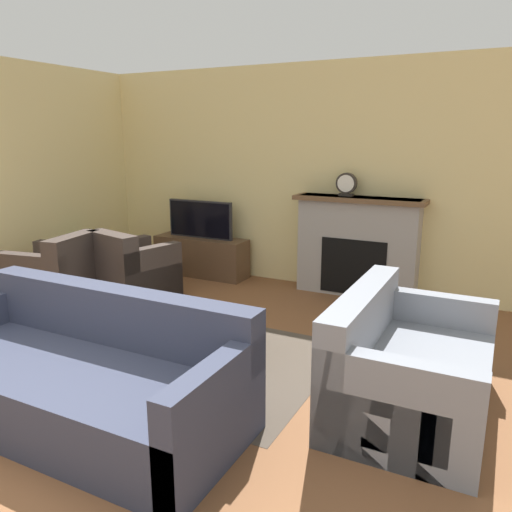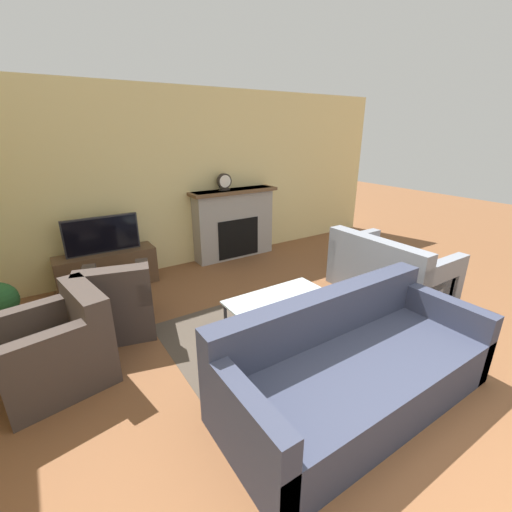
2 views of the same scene
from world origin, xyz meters
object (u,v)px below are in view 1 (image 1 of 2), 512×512
tv (200,219)px  coffee_table (189,316)px  couch_loveseat (406,370)px  armchair_accent (134,274)px  mantel_clock (346,184)px  armchair_by_window (55,280)px  couch_sectional (82,378)px  potted_plant (93,249)px

tv → coffee_table: bearing=-59.2°
coffee_table → couch_loveseat: bearing=-1.3°
armchair_accent → mantel_clock: size_ratio=3.47×
armchair_by_window → mantel_clock: bearing=115.7°
mantel_clock → coffee_table: bearing=-104.9°
couch_sectional → coffee_table: 1.13m
couch_sectional → armchair_accent: (-1.35, 2.10, 0.02)m
couch_sectional → mantel_clock: size_ratio=8.50×
armchair_by_window → tv: bearing=147.5°
couch_sectional → armchair_by_window: 2.50m
tv → coffee_table: 2.61m
couch_loveseat → mantel_clock: bearing=26.5°
couch_loveseat → potted_plant: bearing=71.1°
coffee_table → mantel_clock: (0.62, 2.34, 0.94)m
potted_plant → armchair_by_window: bearing=-67.4°
couch_sectional → potted_plant: couch_sectional is taller
armchair_accent → mantel_clock: mantel_clock is taller
armchair_accent → potted_plant: size_ratio=1.44×
couch_sectional → armchair_by_window: bearing=142.3°
tv → couch_sectional: (1.22, -3.33, -0.48)m
couch_loveseat → coffee_table: 1.81m
armchair_by_window → armchair_accent: (0.63, 0.58, 0.00)m
couch_sectional → armchair_by_window: same height
tv → coffee_table: (1.32, -2.21, -0.40)m
couch_loveseat → armchair_accent: same height
armchair_accent → mantel_clock: (2.06, 1.35, 1.00)m
armchair_accent → coffee_table: armchair_accent is taller
couch_loveseat → mantel_clock: mantel_clock is taller
couch_loveseat → armchair_by_window: same height
coffee_table → mantel_clock: mantel_clock is taller
couch_sectional → mantel_clock: (0.72, 3.46, 1.02)m
tv → coffee_table: tv is taller
couch_loveseat → mantel_clock: size_ratio=5.38×
couch_sectional → potted_plant: 3.51m
armchair_by_window → coffee_table: 2.11m
couch_loveseat → coffee_table: (-1.81, 0.04, 0.08)m
couch_sectional → potted_plant: (-2.40, 2.55, 0.12)m
armchair_accent → tv: bearing=-81.3°
armchair_accent → mantel_clock: bearing=-132.4°
armchair_by_window → potted_plant: bearing=-167.3°
tv → potted_plant: bearing=-146.4°
armchair_accent → coffee_table: size_ratio=0.83×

